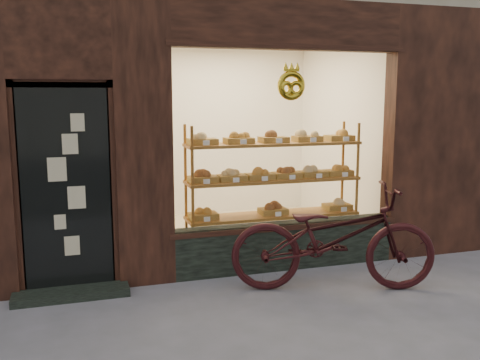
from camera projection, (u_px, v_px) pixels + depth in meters
name	position (u px, v px, depth m)	size (l,w,h in m)	color
ground	(334.00, 354.00, 4.28)	(90.00, 90.00, 0.00)	slate
display_shelf	(273.00, 188.00, 6.67)	(2.20, 0.45, 1.70)	brown
bicycle	(333.00, 238.00, 5.61)	(0.75, 2.15, 1.13)	black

